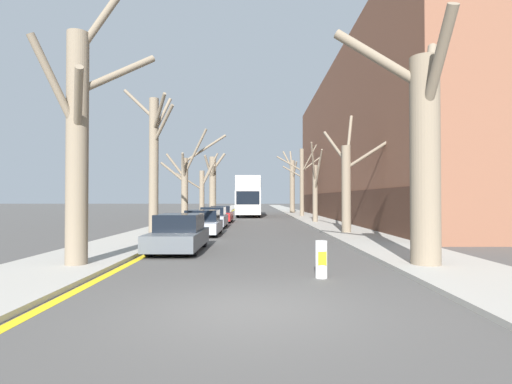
{
  "coord_description": "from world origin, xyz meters",
  "views": [
    {
      "loc": [
        0.11,
        -7.04,
        1.94
      ],
      "look_at": [
        0.1,
        32.2,
        2.61
      ],
      "focal_mm": 28.0,
      "sensor_mm": 36.0,
      "label": 1
    }
  ],
  "objects_px": {
    "street_tree_left_1": "(154,161)",
    "parked_car_2": "(213,218)",
    "street_tree_right_0": "(424,147)",
    "street_tree_right_4": "(292,184)",
    "traffic_bollard": "(321,259)",
    "parked_car_3": "(221,214)",
    "street_tree_left_3": "(202,191)",
    "street_tree_right_1": "(347,181)",
    "street_tree_right_2": "(316,188)",
    "street_tree_left_0": "(79,138)",
    "parked_car_1": "(202,223)",
    "street_tree_right_3": "(302,179)",
    "parked_car_0": "(179,234)",
    "double_decker_bus": "(249,194)",
    "street_tree_left_2": "(186,184)",
    "street_tree_left_4": "(213,183)"
  },
  "relations": [
    {
      "from": "street_tree_left_0",
      "to": "parked_car_1",
      "type": "relative_size",
      "value": 2.03
    },
    {
      "from": "parked_car_2",
      "to": "parked_car_3",
      "type": "relative_size",
      "value": 0.97
    },
    {
      "from": "street_tree_left_0",
      "to": "street_tree_right_3",
      "type": "bearing_deg",
      "value": 72.67
    },
    {
      "from": "street_tree_left_0",
      "to": "parked_car_3",
      "type": "xyz_separation_m",
      "value": [
        2.08,
        21.88,
        -3.0
      ]
    },
    {
      "from": "street_tree_right_0",
      "to": "traffic_bollard",
      "type": "xyz_separation_m",
      "value": [
        -3.1,
        -1.35,
        -2.93
      ]
    },
    {
      "from": "street_tree_left_0",
      "to": "traffic_bollard",
      "type": "relative_size",
      "value": 8.75
    },
    {
      "from": "street_tree_left_1",
      "to": "street_tree_right_0",
      "type": "distance_m",
      "value": 13.14
    },
    {
      "from": "street_tree_left_2",
      "to": "street_tree_right_2",
      "type": "distance_m",
      "value": 10.33
    },
    {
      "from": "street_tree_left_1",
      "to": "street_tree_left_3",
      "type": "height_order",
      "value": "street_tree_left_1"
    },
    {
      "from": "street_tree_left_0",
      "to": "street_tree_left_3",
      "type": "distance_m",
      "value": 26.04
    },
    {
      "from": "street_tree_right_0",
      "to": "street_tree_right_3",
      "type": "height_order",
      "value": "street_tree_right_3"
    },
    {
      "from": "street_tree_right_4",
      "to": "parked_car_0",
      "type": "height_order",
      "value": "street_tree_right_4"
    },
    {
      "from": "street_tree_left_3",
      "to": "traffic_bollard",
      "type": "height_order",
      "value": "street_tree_left_3"
    },
    {
      "from": "parked_car_2",
      "to": "street_tree_right_0",
      "type": "bearing_deg",
      "value": -64.19
    },
    {
      "from": "street_tree_right_2",
      "to": "street_tree_left_2",
      "type": "bearing_deg",
      "value": -160.77
    },
    {
      "from": "street_tree_left_2",
      "to": "double_decker_bus",
      "type": "xyz_separation_m",
      "value": [
        4.2,
        16.32,
        -0.6
      ]
    },
    {
      "from": "street_tree_left_1",
      "to": "street_tree_right_3",
      "type": "xyz_separation_m",
      "value": [
        10.02,
        22.85,
        0.2
      ]
    },
    {
      "from": "street_tree_left_3",
      "to": "street_tree_right_4",
      "type": "height_order",
      "value": "street_tree_right_4"
    },
    {
      "from": "double_decker_bus",
      "to": "street_tree_left_2",
      "type": "bearing_deg",
      "value": -104.43
    },
    {
      "from": "street_tree_right_0",
      "to": "parked_car_3",
      "type": "relative_size",
      "value": 1.65
    },
    {
      "from": "street_tree_left_2",
      "to": "double_decker_bus",
      "type": "height_order",
      "value": "street_tree_left_2"
    },
    {
      "from": "street_tree_left_2",
      "to": "street_tree_right_2",
      "type": "relative_size",
      "value": 1.09
    },
    {
      "from": "street_tree_right_3",
      "to": "parked_car_0",
      "type": "xyz_separation_m",
      "value": [
        -7.79,
        -27.85,
        -3.41
      ]
    },
    {
      "from": "street_tree_left_1",
      "to": "street_tree_right_4",
      "type": "relative_size",
      "value": 0.89
    },
    {
      "from": "parked_car_2",
      "to": "street_tree_left_0",
      "type": "bearing_deg",
      "value": -97.54
    },
    {
      "from": "street_tree_right_4",
      "to": "street_tree_left_4",
      "type": "bearing_deg",
      "value": -148.9
    },
    {
      "from": "parked_car_0",
      "to": "parked_car_1",
      "type": "xyz_separation_m",
      "value": [
        -0.0,
        6.47,
        -0.01
      ]
    },
    {
      "from": "street_tree_left_3",
      "to": "traffic_bollard",
      "type": "xyz_separation_m",
      "value": [
        6.63,
        -27.32,
        -2.19
      ]
    },
    {
      "from": "street_tree_left_1",
      "to": "parked_car_2",
      "type": "xyz_separation_m",
      "value": [
        2.23,
        6.94,
        -3.2
      ]
    },
    {
      "from": "parked_car_1",
      "to": "street_tree_right_4",
      "type": "bearing_deg",
      "value": 76.24
    },
    {
      "from": "street_tree_left_0",
      "to": "street_tree_right_0",
      "type": "distance_m",
      "value": 9.66
    },
    {
      "from": "parked_car_0",
      "to": "street_tree_left_0",
      "type": "bearing_deg",
      "value": -118.8
    },
    {
      "from": "parked_car_2",
      "to": "traffic_bollard",
      "type": "distance_m",
      "value": 17.6
    },
    {
      "from": "street_tree_left_1",
      "to": "street_tree_right_1",
      "type": "relative_size",
      "value": 1.1
    },
    {
      "from": "street_tree_left_1",
      "to": "street_tree_right_3",
      "type": "relative_size",
      "value": 0.98
    },
    {
      "from": "street_tree_left_3",
      "to": "street_tree_right_1",
      "type": "bearing_deg",
      "value": -56.57
    },
    {
      "from": "street_tree_right_2",
      "to": "street_tree_left_1",
      "type": "bearing_deg",
      "value": -129.66
    },
    {
      "from": "street_tree_left_0",
      "to": "street_tree_right_2",
      "type": "relative_size",
      "value": 1.28
    },
    {
      "from": "street_tree_left_4",
      "to": "street_tree_left_2",
      "type": "bearing_deg",
      "value": -89.77
    },
    {
      "from": "street_tree_right_4",
      "to": "parked_car_2",
      "type": "distance_m",
      "value": 27.06
    },
    {
      "from": "street_tree_right_3",
      "to": "parked_car_2",
      "type": "relative_size",
      "value": 1.87
    },
    {
      "from": "street_tree_left_3",
      "to": "double_decker_bus",
      "type": "distance_m",
      "value": 8.66
    },
    {
      "from": "street_tree_left_2",
      "to": "street_tree_right_3",
      "type": "height_order",
      "value": "street_tree_right_3"
    },
    {
      "from": "street_tree_right_0",
      "to": "parked_car_1",
      "type": "distance_m",
      "value": 13.01
    },
    {
      "from": "street_tree_left_4",
      "to": "street_tree_right_4",
      "type": "bearing_deg",
      "value": 31.1
    },
    {
      "from": "street_tree_right_0",
      "to": "street_tree_right_2",
      "type": "distance_m",
      "value": 20.62
    },
    {
      "from": "street_tree_right_1",
      "to": "double_decker_bus",
      "type": "height_order",
      "value": "street_tree_right_1"
    },
    {
      "from": "street_tree_left_1",
      "to": "street_tree_right_4",
      "type": "bearing_deg",
      "value": 73.2
    },
    {
      "from": "double_decker_bus",
      "to": "street_tree_right_3",
      "type": "bearing_deg",
      "value": -18.74
    },
    {
      "from": "parked_car_3",
      "to": "street_tree_right_0",
      "type": "bearing_deg",
      "value": -70.86
    }
  ]
}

